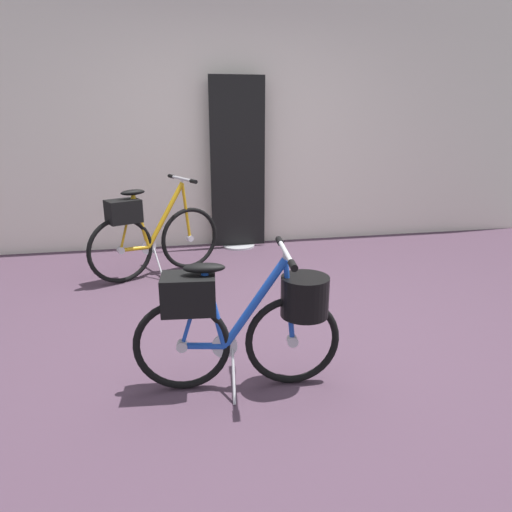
% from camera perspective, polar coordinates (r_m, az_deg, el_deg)
% --- Properties ---
extents(ground_plane, '(7.73, 7.73, 0.00)m').
position_cam_1_polar(ground_plane, '(3.18, 3.29, -10.12)').
color(ground_plane, '#473342').
extents(back_wall, '(7.73, 0.10, 2.85)m').
position_cam_1_polar(back_wall, '(5.30, -3.51, 16.80)').
color(back_wall, silver).
rests_on(back_wall, ground_plane).
extents(floor_banner_stand, '(0.60, 0.36, 1.85)m').
position_cam_1_polar(floor_banner_stand, '(5.13, -2.26, 10.24)').
color(floor_banner_stand, '#B7B7BC').
rests_on(floor_banner_stand, ground_plane).
extents(folding_bike_foreground, '(1.13, 0.53, 0.80)m').
position_cam_1_polar(folding_bike_foreground, '(2.49, -1.21, -7.46)').
color(folding_bike_foreground, black).
rests_on(folding_bike_foreground, ground_plane).
extents(display_bike_left, '(1.19, 0.66, 0.91)m').
position_cam_1_polar(display_bike_left, '(4.32, -13.15, 2.79)').
color(display_bike_left, black).
rests_on(display_bike_left, ground_plane).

